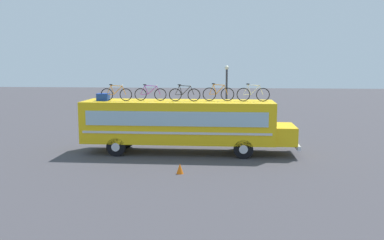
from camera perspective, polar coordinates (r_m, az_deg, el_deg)
name	(u,v)px	position (r m, az deg, el deg)	size (l,w,h in m)	color
ground_plane	(179,152)	(22.23, -1.94, -4.66)	(120.00, 120.00, 0.00)	#423F44
bus	(183,122)	(21.90, -1.34, -0.31)	(11.63, 2.61, 2.88)	yellow
luggage_bag_1	(103,97)	(22.44, -12.61, 3.22)	(0.61, 0.55, 0.40)	#193899
rooftop_bicycle_1	(116,94)	(22.13, -10.78, 3.68)	(1.74, 0.44, 0.91)	black
rooftop_bicycle_2	(150,94)	(22.03, -5.98, 3.75)	(1.78, 0.44, 0.90)	black
rooftop_bicycle_3	(185,94)	(21.55, -1.08, 3.71)	(1.71, 0.44, 0.92)	black
rooftop_bicycle_4	(218,94)	(21.73, 3.78, 3.78)	(1.71, 0.44, 0.97)	black
rooftop_bicycle_5	(253,94)	(21.71, 8.73, 3.70)	(1.77, 0.44, 0.97)	black
traffic_cone	(180,169)	(17.99, -1.74, -6.96)	(0.32, 0.32, 0.46)	orange
street_lamp	(226,94)	(28.10, 4.96, 3.69)	(0.29, 0.29, 4.77)	#38383D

